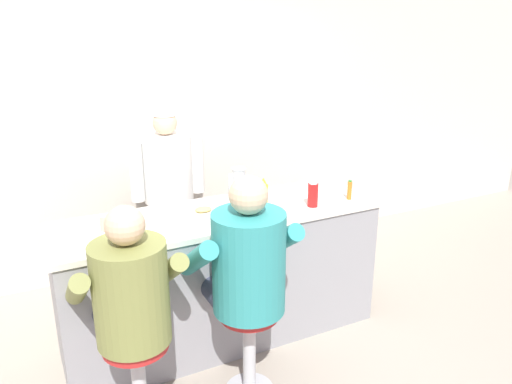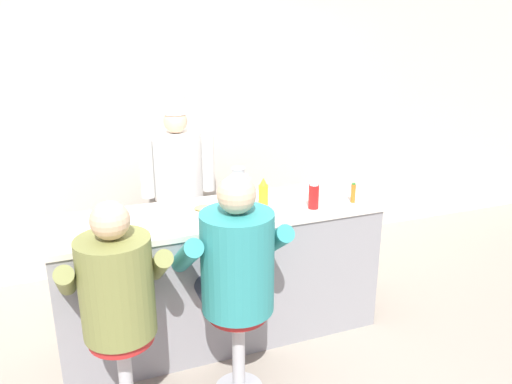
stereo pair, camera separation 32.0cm
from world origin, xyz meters
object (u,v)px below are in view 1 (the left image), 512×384
object	(u,v)px
coffee_mug_tan	(108,222)
cup_stack_steel	(239,190)
breakfast_plate	(204,212)
cook_in_whites_near	(168,184)
hot_sauce_bottle_orange	(350,190)
water_pitcher_clear	(237,188)
diner_seated_olive	(130,299)
diner_seated_teal	(246,267)
ketchup_bottle_red	(313,192)
mustard_bottle_yellow	(263,194)
cereal_bowl	(158,217)

from	to	relation	value
coffee_mug_tan	cup_stack_steel	bearing A→B (deg)	-3.92
breakfast_plate	cook_in_whites_near	xyz separation A→B (m)	(0.05, 0.98, -0.08)
hot_sauce_bottle_orange	water_pitcher_clear	distance (m)	0.84
hot_sauce_bottle_orange	breakfast_plate	xyz separation A→B (m)	(-1.09, 0.20, -0.06)
diner_seated_olive	diner_seated_teal	xyz separation A→B (m)	(0.69, 0.00, 0.03)
ketchup_bottle_red	mustard_bottle_yellow	distance (m)	0.36
breakfast_plate	cook_in_whites_near	size ratio (longest dim) A/B	0.16
water_pitcher_clear	cereal_bowl	xyz separation A→B (m)	(-0.65, -0.14, -0.07)
mustard_bottle_yellow	cup_stack_steel	world-z (taller)	cup_stack_steel
hot_sauce_bottle_orange	cup_stack_steel	xyz separation A→B (m)	(-0.84, 0.15, 0.08)
cereal_bowl	coffee_mug_tan	size ratio (longest dim) A/B	1.05
mustard_bottle_yellow	water_pitcher_clear	bearing A→B (deg)	112.29
cup_stack_steel	mustard_bottle_yellow	bearing A→B (deg)	-8.23
water_pitcher_clear	cook_in_whites_near	world-z (taller)	cook_in_whites_near
hot_sauce_bottle_orange	cook_in_whites_near	world-z (taller)	cook_in_whites_near
water_pitcher_clear	diner_seated_olive	xyz separation A→B (m)	(-1.00, -0.80, -0.25)
diner_seated_teal	diner_seated_olive	bearing A→B (deg)	-179.71
breakfast_plate	coffee_mug_tan	distance (m)	0.65
water_pitcher_clear	coffee_mug_tan	bearing A→B (deg)	-171.37
mustard_bottle_yellow	water_pitcher_clear	xyz separation A→B (m)	(-0.10, 0.24, -0.01)
water_pitcher_clear	coffee_mug_tan	xyz separation A→B (m)	(-0.98, -0.15, -0.05)
water_pitcher_clear	hot_sauce_bottle_orange	bearing A→B (deg)	-25.71
breakfast_plate	cereal_bowl	world-z (taller)	cereal_bowl
cup_stack_steel	cook_in_whites_near	xyz separation A→B (m)	(-0.20, 1.02, -0.23)
diner_seated_teal	cook_in_whites_near	bearing A→B (deg)	89.14
water_pitcher_clear	breakfast_plate	size ratio (longest dim) A/B	0.71
cereal_bowl	diner_seated_olive	distance (m)	0.76
diner_seated_olive	mustard_bottle_yellow	bearing A→B (deg)	27.11
hot_sauce_bottle_orange	diner_seated_teal	distance (m)	1.17
water_pitcher_clear	cereal_bowl	world-z (taller)	water_pitcher_clear
ketchup_bottle_red	diner_seated_teal	xyz separation A→B (m)	(-0.74, -0.42, -0.23)
mustard_bottle_yellow	cup_stack_steel	bearing A→B (deg)	171.77
hot_sauce_bottle_orange	diner_seated_teal	xyz separation A→B (m)	(-1.07, -0.43, -0.20)
ketchup_bottle_red	cook_in_whites_near	distance (m)	1.40
cereal_bowl	diner_seated_olive	xyz separation A→B (m)	(-0.35, -0.65, -0.18)
mustard_bottle_yellow	hot_sauce_bottle_orange	bearing A→B (deg)	-11.07
mustard_bottle_yellow	cereal_bowl	xyz separation A→B (m)	(-0.75, 0.09, -0.08)
water_pitcher_clear	cup_stack_steel	world-z (taller)	cup_stack_steel
cook_in_whites_near	diner_seated_olive	bearing A→B (deg)	-113.99
coffee_mug_tan	mustard_bottle_yellow	bearing A→B (deg)	-4.63
cup_stack_steel	cook_in_whites_near	world-z (taller)	cook_in_whites_near
breakfast_plate	ketchup_bottle_red	bearing A→B (deg)	-15.48
water_pitcher_clear	diner_seated_teal	size ratio (longest dim) A/B	0.13
cook_in_whites_near	cereal_bowl	bearing A→B (deg)	-110.89
mustard_bottle_yellow	water_pitcher_clear	world-z (taller)	mustard_bottle_yellow
cook_in_whites_near	hot_sauce_bottle_orange	bearing A→B (deg)	-48.54
mustard_bottle_yellow	cook_in_whites_near	xyz separation A→B (m)	(-0.38, 1.05, -0.17)
hot_sauce_bottle_orange	breakfast_plate	size ratio (longest dim) A/B	0.55
ketchup_bottle_red	breakfast_plate	xyz separation A→B (m)	(-0.76, 0.21, -0.09)
cup_stack_steel	water_pitcher_clear	bearing A→B (deg)	69.00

